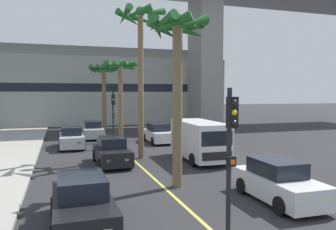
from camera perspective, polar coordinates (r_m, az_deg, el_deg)
lane_stripe_center at (r=23.76m, az=-7.45°, el=-6.14°), size 0.14×56.00×0.01m
pier_building_backdrop at (r=46.45m, az=-12.70°, el=4.62°), size 35.34×8.04×9.85m
car_queue_front at (r=19.52m, az=-9.54°, el=-6.19°), size 1.88×4.12×1.56m
car_queue_second at (r=30.92m, az=-12.66°, el=-2.57°), size 1.90×4.13×1.56m
car_queue_third at (r=26.00m, az=-16.06°, el=-3.81°), size 1.85×4.11×1.56m
car_queue_fourth at (r=13.51m, az=18.18°, el=-10.80°), size 1.88×4.13×1.56m
car_queue_fifth at (r=10.79m, az=-14.38°, el=-14.44°), size 1.88×4.13×1.56m
car_queue_sixth at (r=27.71m, az=-1.67°, el=-3.21°), size 1.86×4.11×1.56m
delivery_van at (r=20.36m, az=5.31°, el=-4.13°), size 2.27×5.30×2.36m
traffic_light_median_near at (r=8.41m, az=10.54°, el=-5.59°), size 0.24×0.37×4.20m
traffic_light_median_far at (r=24.89m, az=-9.28°, el=0.57°), size 0.24×0.37×4.20m
palm_tree_near_median at (r=37.26m, az=-10.83°, el=6.33°), size 3.40×3.41×7.19m
palm_tree_mid_median at (r=21.09m, az=-4.71°, el=13.13°), size 3.01×3.15×9.33m
palm_tree_far_median at (r=14.51m, az=1.67°, el=11.08°), size 2.75×2.73×7.42m
palm_tree_farthest_median at (r=28.57m, az=-8.06°, el=6.89°), size 2.99×2.97×6.85m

